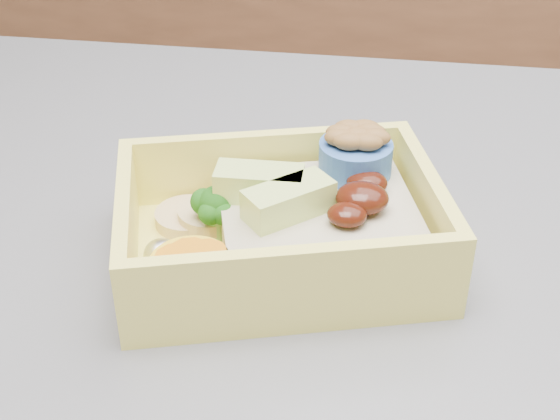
# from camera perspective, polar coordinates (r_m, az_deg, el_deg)

# --- Properties ---
(bento_box) EXTENTS (0.21, 0.17, 0.07)m
(bento_box) POSITION_cam_1_polar(r_m,az_deg,el_deg) (0.44, 0.72, -1.02)
(bento_box) COLOR #FEF269
(bento_box) RESTS_ON island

